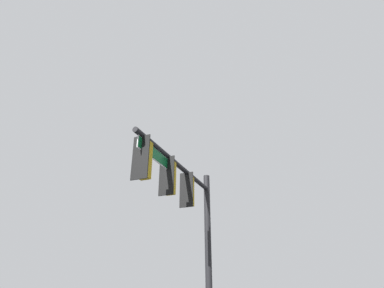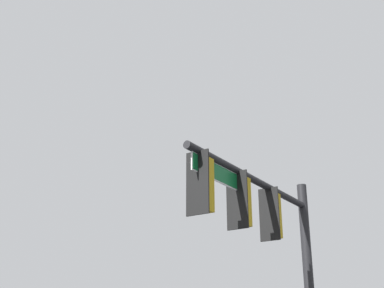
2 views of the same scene
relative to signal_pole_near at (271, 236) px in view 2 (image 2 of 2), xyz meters
name	(u,v)px [view 2 (image 2 of 2)]	position (x,y,z in m)	size (l,w,h in m)	color
signal_pole_near	(271,236)	(0.00, 0.00, 0.00)	(5.88, 0.55, 6.01)	black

